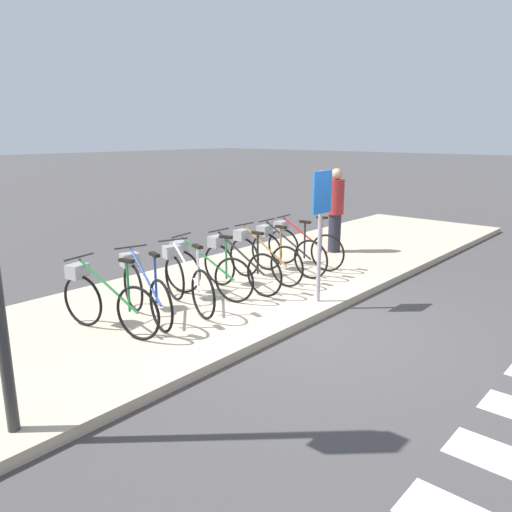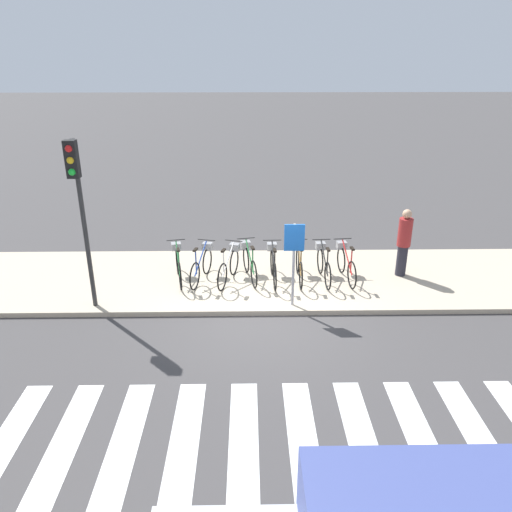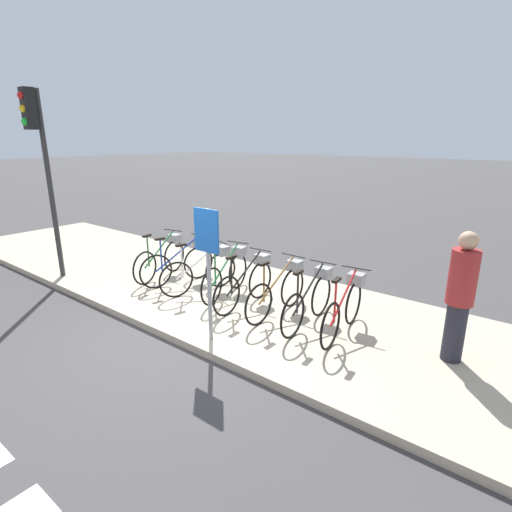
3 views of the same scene
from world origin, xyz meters
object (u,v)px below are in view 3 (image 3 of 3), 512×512
object	(u,v)px
sign_post	(208,253)
parked_bicycle_1	(182,262)
parked_bicycle_4	(248,281)
parked_bicycle_5	(280,288)
parked_bicycle_0	(163,256)
pedestrian	(460,295)
parked_bicycle_3	(228,272)
traffic_light	(39,146)
parked_bicycle_2	(203,269)
parked_bicycle_6	(311,298)
parked_bicycle_7	(345,306)

from	to	relation	value
sign_post	parked_bicycle_1	bearing A→B (deg)	147.23
parked_bicycle_4	parked_bicycle_1	bearing A→B (deg)	178.16
sign_post	parked_bicycle_5	bearing A→B (deg)	78.80
parked_bicycle_0	pedestrian	world-z (taller)	pedestrian
parked_bicycle_3	pedestrian	distance (m)	3.91
parked_bicycle_0	pedestrian	size ratio (longest dim) A/B	0.92
parked_bicycle_1	traffic_light	bearing A→B (deg)	-148.58
parked_bicycle_2	parked_bicycle_3	size ratio (longest dim) A/B	0.98
parked_bicycle_0	parked_bicycle_1	world-z (taller)	same
parked_bicycle_1	parked_bicycle_4	distance (m)	1.76
parked_bicycle_5	parked_bicycle_4	bearing A→B (deg)	-175.32
parked_bicycle_3	parked_bicycle_6	xyz separation A→B (m)	(1.85, -0.12, 0.00)
parked_bicycle_0	pedestrian	xyz separation A→B (m)	(5.64, 0.20, 0.48)
parked_bicycle_2	parked_bicycle_4	size ratio (longest dim) A/B	0.97
parked_bicycle_3	pedestrian	bearing A→B (deg)	1.59
parked_bicycle_2	pedestrian	world-z (taller)	pedestrian
parked_bicycle_6	traffic_light	distance (m)	5.96
parked_bicycle_6	pedestrian	world-z (taller)	pedestrian
traffic_light	sign_post	xyz separation A→B (m)	(4.47, 0.05, -1.35)
parked_bicycle_3	pedestrian	world-z (taller)	pedestrian
parked_bicycle_6	sign_post	bearing A→B (deg)	-122.98
parked_bicycle_1	parked_bicycle_3	size ratio (longest dim) A/B	0.99
parked_bicycle_3	parked_bicycle_6	bearing A→B (deg)	-3.77
parked_bicycle_7	sign_post	size ratio (longest dim) A/B	0.84
parked_bicycle_4	parked_bicycle_5	bearing A→B (deg)	4.68
parked_bicycle_1	parked_bicycle_4	world-z (taller)	same
parked_bicycle_5	parked_bicycle_7	size ratio (longest dim) A/B	1.00
parked_bicycle_4	parked_bicycle_5	distance (m)	0.65
parked_bicycle_3	parked_bicycle_4	bearing A→B (deg)	-14.22
parked_bicycle_5	parked_bicycle_6	size ratio (longest dim) A/B	1.00
parked_bicycle_6	parked_bicycle_7	size ratio (longest dim) A/B	1.00
parked_bicycle_0	parked_bicycle_1	size ratio (longest dim) A/B	1.01
parked_bicycle_5	parked_bicycle_7	bearing A→B (deg)	1.08
parked_bicycle_7	sign_post	world-z (taller)	sign_post
traffic_light	sign_post	bearing A→B (deg)	0.60
parked_bicycle_5	sign_post	xyz separation A→B (m)	(-0.27, -1.37, 0.88)
parked_bicycle_3	parked_bicycle_2	bearing A→B (deg)	-161.79
sign_post	parked_bicycle_0	bearing A→B (deg)	153.20
parked_bicycle_5	parked_bicycle_7	world-z (taller)	same
parked_bicycle_1	parked_bicycle_5	size ratio (longest dim) A/B	0.97
parked_bicycle_2	parked_bicycle_4	bearing A→B (deg)	0.43
traffic_light	parked_bicycle_5	bearing A→B (deg)	16.68
parked_bicycle_7	parked_bicycle_2	bearing A→B (deg)	-178.35
parked_bicycle_1	parked_bicycle_3	xyz separation A→B (m)	(1.16, 0.09, 0.00)
parked_bicycle_0	parked_bicycle_7	xyz separation A→B (m)	(4.18, 0.01, 0.00)
parked_bicycle_3	parked_bicycle_6	distance (m)	1.85
parked_bicycle_4	parked_bicycle_6	world-z (taller)	same
parked_bicycle_6	parked_bicycle_7	bearing A→B (deg)	4.63
parked_bicycle_6	parked_bicycle_2	bearing A→B (deg)	-179.08
parked_bicycle_1	traffic_light	distance (m)	3.53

